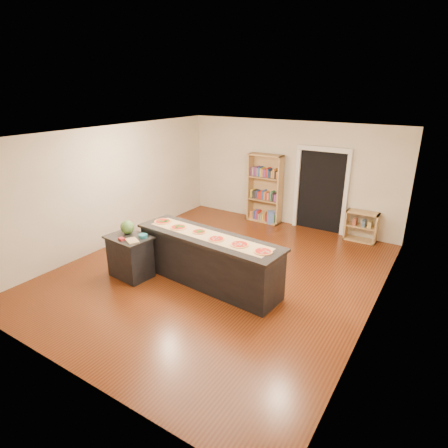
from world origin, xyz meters
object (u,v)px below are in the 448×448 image
Objects in this scene: side_counter at (130,256)px; low_shelf at (361,226)px; kitchen_island at (208,260)px; waste_bin at (271,217)px; watermelon at (127,227)px; bookshelf at (265,189)px.

side_counter reaches higher than low_shelf.
kitchen_island is at bearing 27.54° from side_counter.
waste_bin is 4.44m from watermelon.
side_counter is 2.44× the size of waste_bin.
watermelon is at bearing 145.41° from side_counter.
bookshelf is 5.35× the size of waste_bin.
kitchen_island is at bearing -83.24° from waste_bin.
side_counter is at bearing -103.65° from waste_bin.
watermelon reaches higher than side_counter.
kitchen_island is 1.60m from side_counter.
bookshelf is (0.78, 4.37, 0.52)m from side_counter.
side_counter is 0.46× the size of bookshelf.
waste_bin is at bearing 74.40° from watermelon.
watermelon reaches higher than waste_bin.
side_counter is at bearing -128.29° from low_shelf.
bookshelf is at bearing 77.94° from watermelon.
low_shelf is at bearing 57.43° from side_counter.
bookshelf reaches higher than side_counter.
side_counter is 1.15× the size of low_shelf.
low_shelf is (3.45, 4.37, -0.06)m from side_counter.
waste_bin is at bearing -178.43° from low_shelf.
bookshelf is at bearing 105.52° from kitchen_island.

